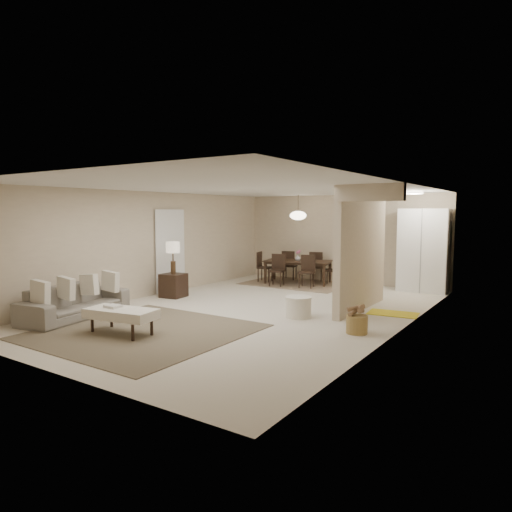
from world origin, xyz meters
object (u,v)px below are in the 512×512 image
Objects in this scene: side_table at (173,285)px; round_pouf at (298,307)px; ottoman_bench at (121,314)px; dining_table at (298,272)px; pantry_cabinet at (424,251)px; wicker_basket at (357,324)px; sofa at (75,302)px.

round_pouf is at bearing -3.53° from side_table.
dining_table is (-0.15, 6.37, -0.02)m from ottoman_bench.
ottoman_bench is 2.47× the size of round_pouf.
wicker_basket is (0.09, -4.75, -0.90)m from pantry_cabinet.
sofa is 1.15× the size of dining_table.
side_table is at bearing 171.65° from wicker_basket.
ottoman_bench is 0.68× the size of dining_table.
sofa reaches higher than side_table.
ottoman_bench is at bearing -124.54° from round_pouf.
round_pouf is at bearing 160.05° from wicker_basket.
round_pouf is (3.52, 2.40, -0.11)m from sofa.
sofa is at bearing -125.83° from pantry_cabinet.
wicker_basket is 0.19× the size of dining_table.
pantry_cabinet is 7.66m from ottoman_bench.
side_table is (-1.62, 2.91, -0.06)m from ottoman_bench.
side_table is at bearing 109.03° from ottoman_bench.
pantry_cabinet is 4.10× the size of round_pouf.
ottoman_bench is 3.55× the size of wicker_basket.
round_pouf is at bearing 45.47° from ottoman_bench.
side_table is at bearing -139.65° from pantry_cabinet.
side_table is 0.30× the size of dining_table.
pantry_cabinet reaches higher than wicker_basket.
pantry_cabinet reaches higher than sofa.
wicker_basket is at bearing -78.14° from sofa.
sofa is 1.69× the size of ottoman_bench.
ottoman_bench is 3.91m from wicker_basket.
dining_table is (1.47, 3.46, 0.05)m from side_table.
dining_table reaches higher than wicker_basket.
sofa is 3.82× the size of side_table.
wicker_basket is at bearing -64.63° from dining_table.
sofa is 5.25m from wicker_basket.
sofa is at bearing -117.62° from dining_table.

